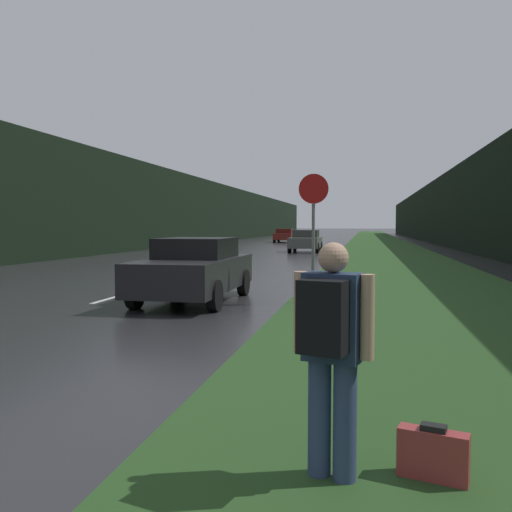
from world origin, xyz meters
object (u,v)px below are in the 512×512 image
object	(u,v)px
hitchhiker_with_backpack	(331,345)
suitcase	(433,455)
stop_sign	(313,225)
car_passing_far	(306,241)
car_passing_near	(194,269)
car_oncoming	(285,235)

from	to	relation	value
hitchhiker_with_backpack	suitcase	xyz separation A→B (m)	(0.68, 0.14, -0.75)
stop_sign	hitchhiker_with_backpack	distance (m)	8.40
hitchhiker_with_backpack	car_passing_far	world-z (taller)	hitchhiker_with_backpack
suitcase	car_passing_far	distance (m)	31.50
car_passing_far	car_passing_near	bearing A→B (deg)	90.00
hitchhiker_with_backpack	car_oncoming	size ratio (longest dim) A/B	0.38
hitchhiker_with_backpack	suitcase	bearing A→B (deg)	27.43
car_passing_near	hitchhiker_with_backpack	bearing A→B (deg)	113.75
car_passing_near	stop_sign	bearing A→B (deg)	-175.90
stop_sign	suitcase	world-z (taller)	stop_sign
stop_sign	car_passing_near	distance (m)	2.85
hitchhiker_with_backpack	car_oncoming	distance (m)	51.18
suitcase	car_passing_near	size ratio (longest dim) A/B	0.11
car_passing_near	car_passing_far	xyz separation A→B (m)	(-0.00, 23.23, -0.01)
stop_sign	car_passing_near	world-z (taller)	stop_sign
stop_sign	car_oncoming	bearing A→B (deg)	99.21
suitcase	car_passing_far	world-z (taller)	car_passing_far
stop_sign	car_passing_near	size ratio (longest dim) A/B	0.68
stop_sign	car_passing_far	world-z (taller)	stop_sign
car_passing_near	car_oncoming	bearing A→B (deg)	-84.36
car_passing_near	car_passing_far	bearing A→B (deg)	-90.00
hitchhiker_with_backpack	car_oncoming	xyz separation A→B (m)	(-7.76, 50.59, -0.22)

